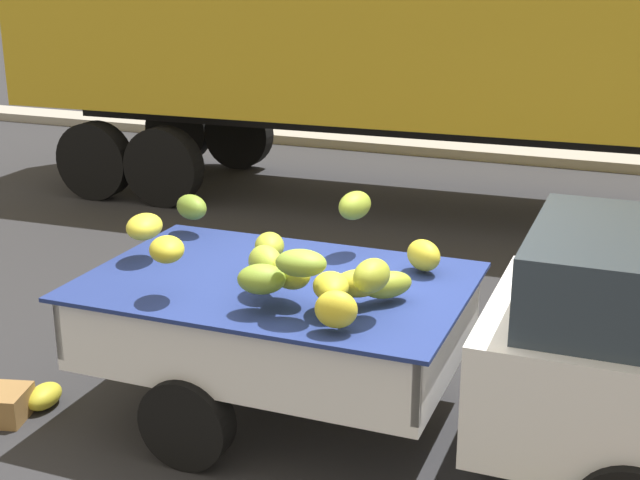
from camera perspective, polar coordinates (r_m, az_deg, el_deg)
name	(u,v)px	position (r m, az deg, el deg)	size (l,w,h in m)	color
ground	(364,431)	(6.53, 2.84, -12.19)	(220.00, 220.00, 0.00)	#28282B
curb_strip	(553,157)	(15.15, 14.75, 5.17)	(80.00, 0.80, 0.16)	gray
pickup_truck	(540,345)	(5.88, 14.00, -6.59)	(4.75, 1.88, 1.70)	white
semi_trailer	(447,14)	(11.73, 8.18, 14.17)	(12.09, 3.03, 3.95)	gold
fallen_banana_bunch_near_tailgate	(44,396)	(7.11, -17.33, -9.58)	(0.34, 0.22, 0.18)	gold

